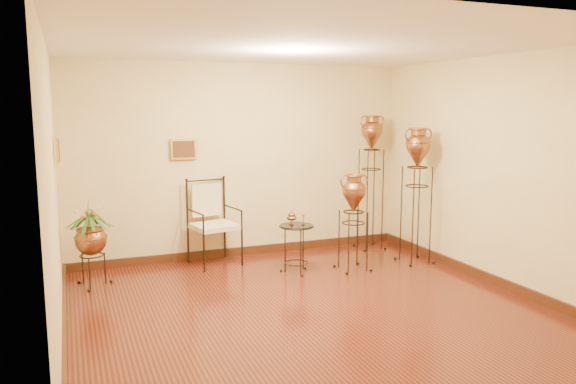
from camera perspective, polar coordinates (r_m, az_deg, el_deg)
name	(u,v)px	position (r m, az deg, el deg)	size (l,w,h in m)	color
ground	(311,310)	(6.21, 2.32, -11.93)	(5.00, 5.00, 0.00)	#5A2115
room_shell	(311,151)	(5.83, 2.34, 4.22)	(5.02, 5.02, 2.81)	beige
amphora_tall	(371,181)	(8.69, 8.42, 1.15)	(0.42, 0.42, 2.08)	black
amphora_mid	(416,194)	(8.03, 12.92, -0.24)	(0.52, 0.52, 1.92)	black
amphora_short	(353,222)	(7.57, 6.66, -3.02)	(0.48, 0.48, 1.32)	black
planter_urn	(91,236)	(7.24, -19.41, -4.24)	(0.75, 0.75, 1.13)	black
armchair	(214,223)	(7.85, -7.48, -3.10)	(0.77, 0.74, 1.18)	black
side_table	(296,248)	(7.45, 0.85, -5.69)	(0.53, 0.53, 0.81)	black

